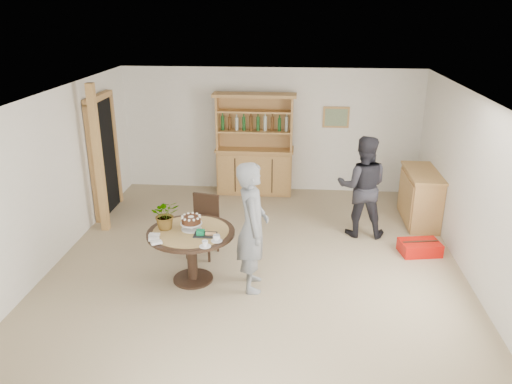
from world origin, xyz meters
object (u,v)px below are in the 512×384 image
at_px(sideboard, 420,197).
at_px(dining_table, 191,241).
at_px(adult_person, 362,187).
at_px(teen_boy, 252,227).
at_px(dining_chair, 204,221).
at_px(hutch, 255,160).
at_px(red_suitcase, 420,247).

xyz_separation_m(sideboard, dining_table, (-3.59, -2.34, 0.13)).
bearing_deg(adult_person, teen_boy, 52.58).
relative_size(teen_boy, adult_person, 1.05).
relative_size(sideboard, dining_table, 1.05).
xyz_separation_m(sideboard, adult_person, (-1.11, -0.61, 0.38)).
relative_size(dining_chair, adult_person, 0.56).
bearing_deg(adult_person, hutch, -39.32).
relative_size(teen_boy, red_suitcase, 2.70).
bearing_deg(sideboard, hutch, 157.79).
relative_size(hutch, red_suitcase, 3.08).
bearing_deg(hutch, dining_table, -98.78).
xyz_separation_m(dining_table, adult_person, (2.49, 1.73, 0.25)).
distance_m(hutch, dining_chair, 2.81).
xyz_separation_m(hutch, dining_table, (-0.55, -3.58, -0.08)).
relative_size(hutch, sideboard, 1.62).
bearing_deg(adult_person, sideboard, -146.72).
bearing_deg(dining_table, sideboard, 33.08).
bearing_deg(hutch, red_suitcase, -41.67).
xyz_separation_m(hutch, red_suitcase, (2.80, -2.49, -0.59)).
xyz_separation_m(hutch, dining_chair, (-0.54, -2.75, -0.15)).
relative_size(sideboard, red_suitcase, 1.90).
bearing_deg(dining_chair, teen_boy, -35.62).
height_order(dining_table, adult_person, adult_person).
bearing_deg(dining_table, teen_boy, -6.71).
height_order(sideboard, teen_boy, teen_boy).
bearing_deg(sideboard, adult_person, -151.12).
bearing_deg(dining_chair, sideboard, 35.39).
height_order(hutch, adult_person, hutch).
bearing_deg(red_suitcase, teen_boy, -165.01).
xyz_separation_m(hutch, adult_person, (1.93, -1.85, 0.16)).
bearing_deg(teen_boy, dining_chair, 34.57).
xyz_separation_m(teen_boy, adult_person, (1.64, 1.83, -0.04)).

